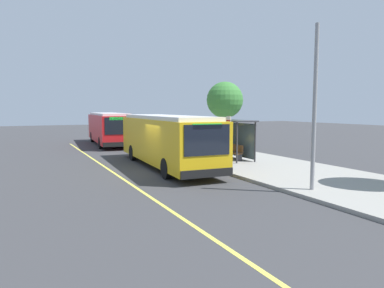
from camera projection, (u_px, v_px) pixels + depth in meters
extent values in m
plane|color=#38383A|center=(159.00, 172.00, 18.53)|extent=(120.00, 120.00, 0.00)
cube|color=gray|center=(252.00, 163.00, 21.17)|extent=(44.00, 6.40, 0.15)
cube|color=#E0D64C|center=(118.00, 175.00, 17.56)|extent=(36.00, 0.14, 0.01)
cube|color=gold|center=(166.00, 140.00, 20.13)|extent=(10.95, 3.10, 2.40)
cube|color=silver|center=(166.00, 117.00, 20.00)|extent=(10.07, 2.80, 0.20)
cube|color=black|center=(207.00, 140.00, 15.12)|extent=(0.15, 2.17, 1.34)
cube|color=black|center=(187.00, 134.00, 20.61)|extent=(9.52, 0.53, 1.06)
cube|color=black|center=(187.00, 156.00, 20.73)|extent=(10.28, 0.56, 0.28)
cube|color=#26D83F|center=(207.00, 126.00, 15.06)|extent=(0.10, 1.40, 0.24)
cube|color=black|center=(207.00, 173.00, 15.25)|extent=(0.21, 2.50, 0.36)
cylinder|color=black|center=(210.00, 165.00, 17.62)|extent=(1.01, 0.33, 1.00)
cylinder|color=black|center=(166.00, 168.00, 16.71)|extent=(1.01, 0.33, 1.00)
cylinder|color=black|center=(167.00, 151.00, 23.66)|extent=(1.01, 0.33, 1.00)
cylinder|color=black|center=(133.00, 153.00, 22.74)|extent=(1.01, 0.33, 1.00)
cube|color=red|center=(108.00, 128.00, 32.78)|extent=(11.08, 3.42, 2.40)
cube|color=silver|center=(108.00, 114.00, 32.65)|extent=(10.19, 3.10, 0.20)
cube|color=black|center=(119.00, 126.00, 27.68)|extent=(0.21, 2.16, 1.34)
cube|color=black|center=(122.00, 125.00, 33.23)|extent=(9.58, 0.82, 1.06)
cube|color=white|center=(122.00, 138.00, 33.35)|extent=(10.34, 0.87, 0.28)
cube|color=#26D83F|center=(118.00, 119.00, 27.62)|extent=(0.14, 1.40, 0.24)
cube|color=black|center=(119.00, 144.00, 27.81)|extent=(0.28, 2.50, 0.36)
cylinder|color=black|center=(128.00, 142.00, 30.18)|extent=(1.02, 0.36, 1.00)
cylinder|color=black|center=(101.00, 143.00, 29.33)|extent=(1.02, 0.36, 1.00)
cylinder|color=black|center=(115.00, 136.00, 36.34)|extent=(1.02, 0.36, 1.00)
cylinder|color=black|center=(92.00, 137.00, 35.49)|extent=(1.02, 0.36, 1.00)
cylinder|color=#333338|center=(255.00, 142.00, 21.02)|extent=(0.10, 0.10, 2.40)
cylinder|color=#333338|center=(237.00, 143.00, 20.45)|extent=(0.10, 0.10, 2.40)
cylinder|color=#333338|center=(232.00, 139.00, 23.34)|extent=(0.10, 0.10, 2.40)
cylinder|color=#333338|center=(215.00, 139.00, 22.77)|extent=(0.10, 0.10, 2.40)
cube|color=#333338|center=(234.00, 121.00, 21.77)|extent=(2.90, 1.60, 0.08)
cube|color=#4C606B|center=(243.00, 140.00, 22.18)|extent=(2.47, 0.04, 2.16)
cube|color=navy|center=(223.00, 140.00, 23.06)|extent=(0.06, 1.11, 1.82)
cube|color=brown|center=(233.00, 153.00, 21.99)|extent=(1.60, 0.44, 0.06)
cube|color=brown|center=(236.00, 148.00, 22.07)|extent=(1.60, 0.05, 0.44)
cube|color=#333338|center=(226.00, 155.00, 22.65)|extent=(0.08, 0.40, 0.45)
cube|color=#333338|center=(239.00, 158.00, 21.37)|extent=(0.08, 0.40, 0.45)
cylinder|color=#333338|center=(229.00, 142.00, 18.95)|extent=(0.07, 0.07, 2.80)
cube|color=white|center=(229.00, 121.00, 18.83)|extent=(0.44, 0.03, 0.56)
cube|color=red|center=(228.00, 121.00, 18.83)|extent=(0.40, 0.01, 0.16)
cylinder|color=brown|center=(225.00, 131.00, 27.79)|extent=(0.36, 0.36, 2.80)
sphere|color=#387A33|center=(225.00, 100.00, 27.54)|extent=(2.85, 2.85, 2.85)
cylinder|color=gray|center=(315.00, 108.00, 13.56)|extent=(0.16, 0.16, 6.40)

